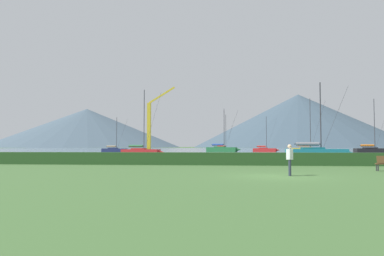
% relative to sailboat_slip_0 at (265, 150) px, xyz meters
% --- Properties ---
extents(ground_plane, '(1000.00, 1000.00, 0.00)m').
position_rel_sailboat_slip_0_xyz_m(ground_plane, '(-7.02, -79.28, -0.58)').
color(ground_plane, '#477038').
extents(harbor_water, '(320.00, 246.00, 0.00)m').
position_rel_sailboat_slip_0_xyz_m(harbor_water, '(-7.02, 57.72, -0.58)').
color(harbor_water, gray).
rests_on(harbor_water, ground_plane).
extents(hedge_line, '(80.00, 1.20, 1.03)m').
position_rel_sailboat_slip_0_xyz_m(hedge_line, '(-7.02, -68.28, -0.07)').
color(hedge_line, '#284C23').
rests_on(hedge_line, ground_plane).
extents(sailboat_slip_0, '(7.03, 3.35, 9.37)m').
position_rel_sailboat_slip_0_xyz_m(sailboat_slip_0, '(0.00, 0.00, 0.00)').
color(sailboat_slip_0, red).
rests_on(sailboat_slip_0, harbor_water).
extents(sailboat_slip_4, '(8.68, 2.71, 9.79)m').
position_rel_sailboat_slip_0_xyz_m(sailboat_slip_4, '(1.72, -50.09, 0.13)').
color(sailboat_slip_4, '#19707A').
rests_on(sailboat_slip_4, harbor_water).
extents(sailboat_slip_5, '(7.95, 2.60, 11.32)m').
position_rel_sailboat_slip_0_xyz_m(sailboat_slip_5, '(19.88, -19.96, 0.09)').
color(sailboat_slip_5, black).
rests_on(sailboat_slip_5, harbor_water).
extents(sailboat_slip_6, '(7.15, 3.18, 10.85)m').
position_rel_sailboat_slip_0_xyz_m(sailboat_slip_6, '(-10.83, 10.54, 0.02)').
color(sailboat_slip_6, white).
rests_on(sailboat_slip_6, harbor_water).
extents(sailboat_slip_7, '(6.95, 2.24, 8.63)m').
position_rel_sailboat_slip_0_xyz_m(sailboat_slip_7, '(-37.42, -10.96, -0.01)').
color(sailboat_slip_7, navy).
rests_on(sailboat_slip_7, harbor_water).
extents(sailboat_slip_8, '(7.44, 2.81, 11.12)m').
position_rel_sailboat_slip_0_xyz_m(sailboat_slip_8, '(-24.24, -37.90, 0.05)').
color(sailboat_slip_8, red).
rests_on(sailboat_slip_8, harbor_water).
extents(sailboat_slip_9, '(9.22, 4.31, 11.34)m').
position_rel_sailboat_slip_0_xyz_m(sailboat_slip_9, '(-11.29, -1.81, 0.17)').
color(sailboat_slip_9, '#236B38').
rests_on(sailboat_slip_9, harbor_water).
extents(sailboat_slip_11, '(8.25, 2.96, 12.34)m').
position_rel_sailboat_slip_0_xyz_m(sailboat_slip_11, '(8.33, -13.68, 0.12)').
color(sailboat_slip_11, gold).
rests_on(sailboat_slip_11, harbor_water).
extents(person_seated_viewer, '(0.36, 0.57, 1.65)m').
position_rel_sailboat_slip_0_xyz_m(person_seated_viewer, '(-6.37, -78.81, 0.39)').
color(person_seated_viewer, '#2D3347').
rests_on(person_seated_viewer, ground_plane).
extents(dock_crane, '(7.15, 2.00, 15.54)m').
position_rel_sailboat_slip_0_xyz_m(dock_crane, '(-28.03, -13.85, 4.59)').
color(dock_crane, '#333338').
rests_on(dock_crane, ground_plane).
extents(distant_hill_west_ridge, '(218.91, 218.91, 55.18)m').
position_rel_sailboat_slip_0_xyz_m(distant_hill_west_ridge, '(62.69, 289.60, 27.01)').
color(distant_hill_west_ridge, '#425666').
rests_on(distant_hill_west_ridge, ground_plane).
extents(distant_hill_central_peak, '(203.05, 203.05, 41.65)m').
position_rel_sailboat_slip_0_xyz_m(distant_hill_central_peak, '(-162.37, 282.48, 20.25)').
color(distant_hill_central_peak, '#4C6070').
rests_on(distant_hill_central_peak, ground_plane).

